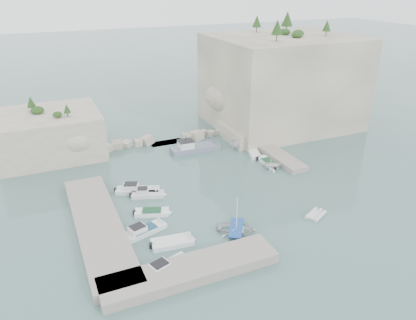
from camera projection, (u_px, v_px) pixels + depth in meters
name	position (u px, v px, depth m)	size (l,w,h in m)	color
ground	(226.00, 197.00, 54.32)	(400.00, 400.00, 0.00)	#4A706B
cliff_east	(281.00, 81.00, 78.43)	(26.00, 22.00, 17.00)	beige
cliff_terrace	(247.00, 132.00, 73.59)	(8.00, 10.00, 2.50)	beige
outcrop_west	(50.00, 134.00, 66.40)	(16.00, 14.00, 7.00)	beige
quay_west	(98.00, 226.00, 47.03)	(5.00, 24.00, 1.10)	#9E9689
quay_south	(191.00, 270.00, 40.00)	(18.00, 4.00, 1.10)	#9E9689
ledge_east	(272.00, 152.00, 67.45)	(3.00, 16.00, 0.80)	#9E9689
breakwater	(167.00, 139.00, 72.02)	(28.00, 3.00, 1.40)	beige
motorboat_a	(138.00, 192.00, 55.61)	(6.44, 1.92, 1.40)	silver
motorboat_b	(148.00, 196.00, 54.51)	(4.79, 1.57, 1.40)	silver
motorboat_c	(152.00, 214.00, 50.41)	(4.60, 1.67, 0.70)	white
motorboat_d	(144.00, 233.00, 46.70)	(5.89, 1.75, 1.40)	white
motorboat_e	(172.00, 244.00, 44.78)	(5.03, 2.06, 0.70)	white
motorboat_f	(167.00, 270.00, 40.79)	(5.74, 1.71, 1.40)	white
rowboat	(236.00, 231.00, 47.05)	(3.25, 4.55, 0.94)	silver
inflatable_dinghy	(315.00, 216.00, 50.07)	(3.11, 1.51, 0.44)	silver
tender_east_a	(271.00, 169.00, 62.42)	(2.87, 3.33, 1.75)	silver
tender_east_b	(268.00, 164.00, 63.97)	(4.67, 1.59, 0.70)	white
tender_east_c	(254.00, 155.00, 67.24)	(4.81, 1.55, 0.70)	white
tender_east_d	(244.00, 148.00, 69.90)	(1.86, 4.94, 1.91)	silver
work_boat	(195.00, 151.00, 68.91)	(9.23, 2.73, 2.20)	slate
rowboat_mast	(237.00, 212.00, 45.99)	(0.10, 0.10, 4.20)	white
vegetation	(257.00, 31.00, 73.82)	(53.48, 13.88, 13.40)	#1E4219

